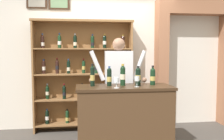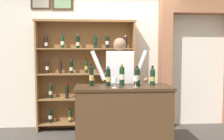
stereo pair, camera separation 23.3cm
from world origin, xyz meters
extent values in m
cube|color=silver|center=(0.00, 1.39, 1.76)|extent=(12.00, 0.16, 3.52)
cube|color=#382316|center=(-1.34, 1.29, 2.43)|extent=(0.38, 0.02, 0.25)
cube|color=gray|center=(-1.34, 1.28, 2.43)|extent=(0.30, 0.01, 0.20)
cube|color=#382316|center=(-0.93, 1.29, 2.43)|extent=(0.40, 0.02, 0.27)
cube|color=#66885F|center=(-0.93, 1.28, 2.43)|extent=(0.32, 0.01, 0.22)
cube|color=olive|center=(-1.39, 1.10, 1.04)|extent=(0.03, 0.29, 2.08)
cube|color=olive|center=(0.42, 1.10, 1.04)|extent=(0.03, 0.29, 2.08)
cube|color=olive|center=(-0.49, 1.24, 1.04)|extent=(1.84, 0.02, 2.08)
cube|color=olive|center=(-0.49, 1.10, 0.13)|extent=(1.78, 0.27, 0.03)
cylinder|color=black|center=(-1.17, 1.10, 0.25)|extent=(0.07, 0.07, 0.22)
sphere|color=black|center=(-1.17, 1.10, 0.36)|extent=(0.07, 0.07, 0.07)
cylinder|color=black|center=(-1.17, 1.10, 0.39)|extent=(0.03, 0.03, 0.07)
cylinder|color=navy|center=(-1.17, 1.10, 0.41)|extent=(0.03, 0.03, 0.03)
cylinder|color=silver|center=(-1.17, 1.10, 0.25)|extent=(0.07, 0.07, 0.07)
cylinder|color=#19381E|center=(-0.80, 1.13, 0.24)|extent=(0.07, 0.07, 0.20)
sphere|color=#19381E|center=(-0.80, 1.13, 0.35)|extent=(0.07, 0.07, 0.07)
cylinder|color=#19381E|center=(-0.80, 1.13, 0.37)|extent=(0.03, 0.03, 0.06)
cylinder|color=black|center=(-0.80, 1.13, 0.40)|extent=(0.03, 0.03, 0.03)
cylinder|color=tan|center=(-0.80, 1.13, 0.22)|extent=(0.07, 0.07, 0.06)
cylinder|color=black|center=(-0.49, 1.07, 0.25)|extent=(0.07, 0.07, 0.21)
sphere|color=black|center=(-0.49, 1.07, 0.36)|extent=(0.07, 0.07, 0.07)
cylinder|color=black|center=(-0.49, 1.07, 0.39)|extent=(0.03, 0.03, 0.06)
cylinder|color=maroon|center=(-0.49, 1.07, 0.41)|extent=(0.03, 0.03, 0.03)
cylinder|color=tan|center=(-0.49, 1.07, 0.22)|extent=(0.07, 0.07, 0.07)
cylinder|color=#19381E|center=(-0.11, 1.08, 0.25)|extent=(0.07, 0.07, 0.21)
sphere|color=#19381E|center=(-0.11, 1.08, 0.36)|extent=(0.07, 0.07, 0.07)
cylinder|color=#19381E|center=(-0.11, 1.08, 0.39)|extent=(0.03, 0.03, 0.08)
cylinder|color=#B79338|center=(-0.11, 1.08, 0.42)|extent=(0.03, 0.03, 0.03)
cylinder|color=silver|center=(-0.11, 1.08, 0.23)|extent=(0.07, 0.07, 0.07)
cylinder|color=#19381E|center=(0.22, 1.09, 0.25)|extent=(0.07, 0.07, 0.21)
sphere|color=#19381E|center=(0.22, 1.09, 0.36)|extent=(0.07, 0.07, 0.07)
cylinder|color=#19381E|center=(0.22, 1.09, 0.39)|extent=(0.03, 0.03, 0.07)
cylinder|color=#B79338|center=(0.22, 1.09, 0.41)|extent=(0.03, 0.03, 0.03)
cylinder|color=tan|center=(0.22, 1.09, 0.24)|extent=(0.07, 0.07, 0.07)
cube|color=olive|center=(-0.49, 1.10, 0.60)|extent=(1.78, 0.27, 0.02)
cylinder|color=black|center=(-1.16, 1.11, 0.72)|extent=(0.06, 0.06, 0.20)
sphere|color=black|center=(-1.16, 1.11, 0.82)|extent=(0.06, 0.06, 0.06)
cylinder|color=black|center=(-1.16, 1.11, 0.86)|extent=(0.03, 0.03, 0.08)
cylinder|color=#99999E|center=(-1.16, 1.11, 0.89)|extent=(0.03, 0.03, 0.03)
cylinder|color=beige|center=(-1.16, 1.11, 0.72)|extent=(0.07, 0.07, 0.06)
cylinder|color=black|center=(-0.85, 1.07, 0.72)|extent=(0.06, 0.06, 0.20)
sphere|color=black|center=(-0.85, 1.07, 0.83)|extent=(0.06, 0.06, 0.06)
cylinder|color=black|center=(-0.85, 1.07, 0.86)|extent=(0.03, 0.03, 0.08)
cylinder|color=maroon|center=(-0.85, 1.07, 0.89)|extent=(0.03, 0.03, 0.03)
cylinder|color=black|center=(-0.85, 1.07, 0.71)|extent=(0.07, 0.07, 0.07)
cylinder|color=#19381E|center=(-0.51, 1.09, 0.72)|extent=(0.06, 0.06, 0.20)
sphere|color=#19381E|center=(-0.51, 1.09, 0.82)|extent=(0.06, 0.06, 0.06)
cylinder|color=#19381E|center=(-0.51, 1.09, 0.86)|extent=(0.03, 0.03, 0.08)
cylinder|color=black|center=(-0.51, 1.09, 0.89)|extent=(0.03, 0.03, 0.03)
cylinder|color=silver|center=(-0.51, 1.09, 0.72)|extent=(0.07, 0.07, 0.06)
cylinder|color=black|center=(-0.16, 1.09, 0.71)|extent=(0.06, 0.06, 0.20)
sphere|color=black|center=(-0.16, 1.09, 0.82)|extent=(0.06, 0.06, 0.06)
cylinder|color=black|center=(-0.16, 1.09, 0.85)|extent=(0.02, 0.02, 0.08)
cylinder|color=black|center=(-0.16, 1.09, 0.89)|extent=(0.03, 0.03, 0.03)
cylinder|color=silver|center=(-0.16, 1.09, 0.71)|extent=(0.07, 0.07, 0.06)
cylinder|color=black|center=(0.24, 1.10, 0.72)|extent=(0.06, 0.06, 0.20)
sphere|color=black|center=(0.24, 1.10, 0.82)|extent=(0.06, 0.06, 0.06)
cylinder|color=black|center=(0.24, 1.10, 0.85)|extent=(0.03, 0.03, 0.06)
cylinder|color=navy|center=(0.24, 1.10, 0.87)|extent=(0.03, 0.03, 0.03)
cylinder|color=black|center=(0.24, 1.10, 0.72)|extent=(0.07, 0.07, 0.06)
cube|color=olive|center=(-0.49, 1.10, 1.08)|extent=(1.78, 0.27, 0.02)
cylinder|color=black|center=(-1.22, 1.12, 1.19)|extent=(0.06, 0.06, 0.21)
sphere|color=black|center=(-1.22, 1.12, 1.30)|extent=(0.06, 0.06, 0.06)
cylinder|color=black|center=(-1.22, 1.12, 1.33)|extent=(0.03, 0.03, 0.06)
cylinder|color=navy|center=(-1.22, 1.12, 1.35)|extent=(0.03, 0.03, 0.03)
cylinder|color=silver|center=(-1.22, 1.12, 1.19)|extent=(0.07, 0.07, 0.07)
cylinder|color=black|center=(-0.97, 1.11, 1.19)|extent=(0.06, 0.06, 0.21)
sphere|color=black|center=(-0.97, 1.11, 1.30)|extent=(0.06, 0.06, 0.06)
cylinder|color=black|center=(-0.97, 1.11, 1.34)|extent=(0.02, 0.02, 0.08)
cylinder|color=maroon|center=(-0.97, 1.11, 1.37)|extent=(0.03, 0.03, 0.03)
cylinder|color=black|center=(-0.97, 1.11, 1.20)|extent=(0.07, 0.07, 0.07)
cylinder|color=black|center=(-0.76, 1.10, 1.19)|extent=(0.06, 0.06, 0.20)
sphere|color=black|center=(-0.76, 1.10, 1.30)|extent=(0.06, 0.06, 0.06)
cylinder|color=black|center=(-0.76, 1.10, 1.33)|extent=(0.03, 0.03, 0.07)
cylinder|color=navy|center=(-0.76, 1.10, 1.35)|extent=(0.03, 0.03, 0.03)
cylinder|color=beige|center=(-0.76, 1.10, 1.17)|extent=(0.07, 0.07, 0.06)
cylinder|color=#19381E|center=(-0.48, 1.14, 1.19)|extent=(0.06, 0.06, 0.20)
sphere|color=#19381E|center=(-0.48, 1.14, 1.30)|extent=(0.06, 0.06, 0.06)
cylinder|color=#19381E|center=(-0.48, 1.14, 1.33)|extent=(0.03, 0.03, 0.07)
cylinder|color=maroon|center=(-0.48, 1.14, 1.36)|extent=(0.03, 0.03, 0.03)
cylinder|color=tan|center=(-0.48, 1.14, 1.19)|extent=(0.07, 0.07, 0.06)
cylinder|color=#19381E|center=(-0.25, 1.09, 1.19)|extent=(0.06, 0.06, 0.20)
sphere|color=#19381E|center=(-0.25, 1.09, 1.29)|extent=(0.06, 0.06, 0.06)
cylinder|color=#19381E|center=(-0.25, 1.09, 1.32)|extent=(0.03, 0.03, 0.07)
cylinder|color=navy|center=(-0.25, 1.09, 1.34)|extent=(0.03, 0.03, 0.03)
cylinder|color=black|center=(-0.25, 1.09, 1.18)|extent=(0.07, 0.07, 0.06)
cylinder|color=black|center=(0.03, 1.13, 1.19)|extent=(0.06, 0.06, 0.21)
sphere|color=black|center=(0.03, 1.13, 1.30)|extent=(0.06, 0.06, 0.06)
cylinder|color=black|center=(0.03, 1.13, 1.33)|extent=(0.03, 0.03, 0.07)
cylinder|color=#B79338|center=(0.03, 1.13, 1.36)|extent=(0.03, 0.03, 0.03)
cylinder|color=silver|center=(0.03, 1.13, 1.19)|extent=(0.07, 0.07, 0.07)
cylinder|color=black|center=(0.29, 1.07, 1.19)|extent=(0.06, 0.06, 0.20)
sphere|color=black|center=(0.29, 1.07, 1.30)|extent=(0.06, 0.06, 0.06)
cylinder|color=black|center=(0.29, 1.07, 1.33)|extent=(0.03, 0.03, 0.08)
cylinder|color=#99999E|center=(0.29, 1.07, 1.36)|extent=(0.03, 0.03, 0.03)
cylinder|color=tan|center=(0.29, 1.07, 1.17)|extent=(0.07, 0.07, 0.06)
cube|color=olive|center=(-0.49, 1.10, 1.55)|extent=(1.78, 0.27, 0.02)
cylinder|color=black|center=(-1.23, 1.13, 1.66)|extent=(0.07, 0.07, 0.19)
sphere|color=black|center=(-1.23, 1.13, 1.76)|extent=(0.07, 0.07, 0.07)
cylinder|color=black|center=(-1.23, 1.13, 1.79)|extent=(0.03, 0.03, 0.07)
cylinder|color=navy|center=(-1.23, 1.13, 1.82)|extent=(0.03, 0.03, 0.03)
cylinder|color=silver|center=(-1.23, 1.13, 1.64)|extent=(0.07, 0.07, 0.06)
cylinder|color=#19381E|center=(-0.92, 1.12, 1.66)|extent=(0.07, 0.07, 0.20)
sphere|color=#19381E|center=(-0.92, 1.12, 1.77)|extent=(0.07, 0.07, 0.07)
cylinder|color=#19381E|center=(-0.92, 1.12, 1.80)|extent=(0.03, 0.03, 0.08)
cylinder|color=navy|center=(-0.92, 1.12, 1.83)|extent=(0.03, 0.03, 0.03)
cylinder|color=silver|center=(-0.92, 1.12, 1.66)|extent=(0.07, 0.07, 0.06)
cylinder|color=black|center=(-0.64, 1.12, 1.66)|extent=(0.07, 0.07, 0.20)
sphere|color=black|center=(-0.64, 1.12, 1.77)|extent=(0.07, 0.07, 0.07)
cylinder|color=black|center=(-0.64, 1.12, 1.80)|extent=(0.02, 0.02, 0.07)
cylinder|color=#99999E|center=(-0.64, 1.12, 1.82)|extent=(0.03, 0.03, 0.03)
cylinder|color=beige|center=(-0.64, 1.12, 1.64)|extent=(0.07, 0.07, 0.06)
cylinder|color=black|center=(-0.31, 1.13, 1.66)|extent=(0.07, 0.07, 0.20)
sphere|color=black|center=(-0.31, 1.13, 1.77)|extent=(0.07, 0.07, 0.07)
cylinder|color=black|center=(-0.31, 1.13, 1.79)|extent=(0.02, 0.02, 0.07)
cylinder|color=navy|center=(-0.31, 1.13, 1.82)|extent=(0.03, 0.03, 0.03)
cylinder|color=black|center=(-0.31, 1.13, 1.64)|extent=(0.07, 0.07, 0.06)
cylinder|color=black|center=(-0.08, 1.14, 1.66)|extent=(0.07, 0.07, 0.20)
sphere|color=black|center=(-0.08, 1.14, 1.77)|extent=(0.07, 0.07, 0.07)
cylinder|color=black|center=(-0.08, 1.14, 1.80)|extent=(0.03, 0.03, 0.06)
cylinder|color=#B79338|center=(-0.08, 1.14, 1.82)|extent=(0.03, 0.03, 0.03)
cylinder|color=silver|center=(-0.08, 1.14, 1.67)|extent=(0.07, 0.07, 0.07)
cylinder|color=black|center=(0.27, 1.10, 1.66)|extent=(0.07, 0.07, 0.19)
sphere|color=black|center=(0.27, 1.10, 1.76)|extent=(0.07, 0.07, 0.07)
cylinder|color=black|center=(0.27, 1.10, 1.78)|extent=(0.03, 0.03, 0.06)
cylinder|color=#B79338|center=(0.27, 1.10, 1.80)|extent=(0.03, 0.03, 0.03)
cylinder|color=black|center=(0.27, 1.10, 1.65)|extent=(0.07, 0.07, 0.06)
cube|color=olive|center=(-0.49, 1.10, 2.06)|extent=(1.87, 0.30, 0.04)
cube|color=#9E6647|center=(1.05, 1.19, 1.11)|extent=(0.21, 0.36, 2.23)
cube|color=#9E6647|center=(1.74, 1.19, 2.37)|extent=(1.59, 0.36, 0.28)
cube|color=black|center=(1.74, 1.42, 1.11)|extent=(1.17, 0.08, 2.23)
cube|color=#4C331E|center=(0.10, 0.00, 0.48)|extent=(1.38, 0.56, 0.95)
cube|color=#3D2818|center=(0.10, 0.00, 0.97)|extent=(1.42, 0.59, 0.04)
cylinder|color=#2D3347|center=(0.01, 0.55, 0.44)|extent=(0.11, 0.11, 0.89)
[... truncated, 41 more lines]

